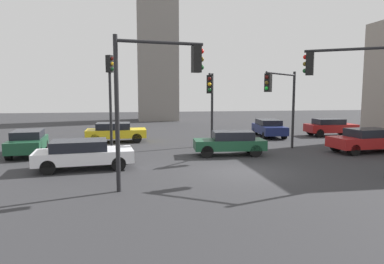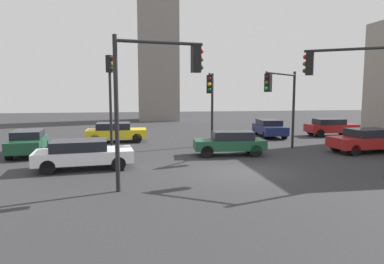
# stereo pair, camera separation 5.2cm
# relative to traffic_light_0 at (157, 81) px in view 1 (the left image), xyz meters

# --- Properties ---
(ground_plane) EXTENTS (98.19, 98.19, 0.00)m
(ground_plane) POSITION_rel_traffic_light_0_xyz_m (3.96, 2.11, -3.98)
(ground_plane) COLOR #2D2D30
(traffic_light_0) EXTENTS (3.32, 0.76, 5.57)m
(traffic_light_0) POSITION_rel_traffic_light_0_xyz_m (0.00, 0.00, 0.00)
(traffic_light_0) COLOR black
(traffic_light_0) RESTS_ON ground_plane
(traffic_light_1) EXTENTS (0.49, 0.44, 5.73)m
(traffic_light_1) POSITION_rel_traffic_light_0_xyz_m (-2.19, 8.24, -0.02)
(traffic_light_1) COLOR black
(traffic_light_1) RESTS_ON ground_plane
(traffic_light_2) EXTENTS (3.13, 2.99, 4.88)m
(traffic_light_2) POSITION_rel_traffic_light_0_xyz_m (7.77, 6.61, -0.44)
(traffic_light_2) COLOR black
(traffic_light_2) RESTS_ON ground_plane
(traffic_light_3) EXTENTS (1.28, 4.12, 4.82)m
(traffic_light_3) POSITION_rel_traffic_light_0_xyz_m (3.78, 7.84, -0.50)
(traffic_light_3) COLOR black
(traffic_light_3) RESTS_ON ground_plane
(traffic_light_4) EXTENTS (3.05, 2.05, 5.68)m
(traffic_light_4) POSITION_rel_traffic_light_0_xyz_m (8.25, 0.76, 0.04)
(traffic_light_4) COLOR black
(traffic_light_4) RESTS_ON ground_plane
(car_0) EXTENTS (2.22, 4.51, 1.38)m
(car_0) POSITION_rel_traffic_light_0_xyz_m (9.95, 13.77, -3.25)
(car_0) COLOR navy
(car_0) RESTS_ON ground_plane
(car_1) EXTENTS (4.04, 1.90, 1.42)m
(car_1) POSITION_rel_traffic_light_0_xyz_m (15.08, 13.31, -3.22)
(car_1) COLOR maroon
(car_1) RESTS_ON ground_plane
(car_2) EXTENTS (4.27, 2.02, 1.39)m
(car_2) POSITION_rel_traffic_light_0_xyz_m (-2.19, 12.71, -3.23)
(car_2) COLOR yellow
(car_2) RESTS_ON ground_plane
(car_3) EXTENTS (2.18, 4.12, 1.40)m
(car_3) POSITION_rel_traffic_light_0_xyz_m (-6.87, 8.12, -3.23)
(car_3) COLOR #19472D
(car_3) RESTS_ON ground_plane
(car_4) EXTENTS (4.11, 1.91, 1.38)m
(car_4) POSITION_rel_traffic_light_0_xyz_m (4.55, 6.15, -3.24)
(car_4) COLOR #19472D
(car_4) RESTS_ON ground_plane
(car_5) EXTENTS (4.63, 2.44, 1.36)m
(car_5) POSITION_rel_traffic_light_0_xyz_m (-3.23, 3.88, -3.25)
(car_5) COLOR silver
(car_5) RESTS_ON ground_plane
(car_6) EXTENTS (4.39, 2.26, 1.42)m
(car_6) POSITION_rel_traffic_light_0_xyz_m (12.85, 5.75, -3.23)
(car_6) COLOR maroon
(car_6) RESTS_ON ground_plane
(skyline_tower) EXTENTS (4.98, 4.98, 23.40)m
(skyline_tower) POSITION_rel_traffic_light_0_xyz_m (2.20, 32.21, 7.72)
(skyline_tower) COLOR gray
(skyline_tower) RESTS_ON ground_plane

